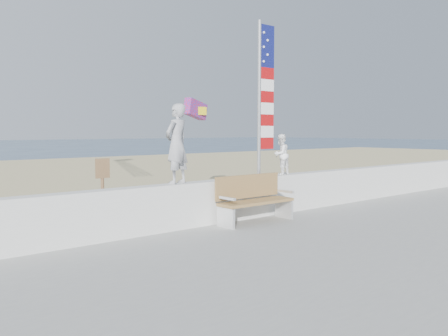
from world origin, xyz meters
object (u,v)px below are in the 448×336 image
at_px(bench, 253,198).
at_px(child, 281,154).
at_px(flag, 263,92).
at_px(adult, 177,144).

bearing_deg(bench, child, 19.02).
bearing_deg(flag, adult, 179.99).
xyz_separation_m(adult, flag, (2.37, -0.00, 1.12)).
height_order(adult, flag, flag).
bearing_deg(bench, flag, 32.19).
bearing_deg(adult, flag, 161.92).
relative_size(child, bench, 0.54).
distance_m(bench, flag, 2.46).
height_order(bench, flag, flag).
bearing_deg(flag, child, 0.03).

